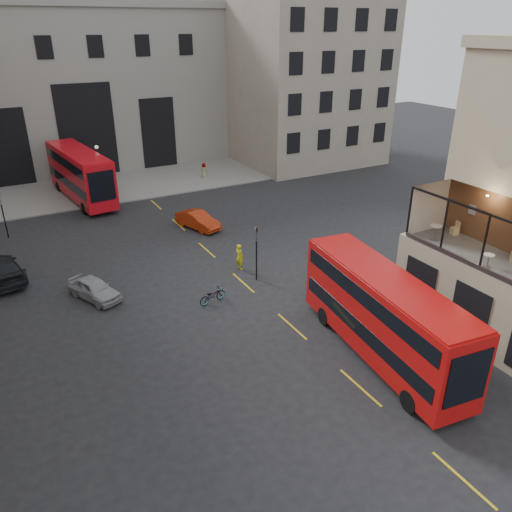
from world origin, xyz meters
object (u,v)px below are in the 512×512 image
street_lamp_b (100,176)px  cafe_table_mid (488,259)px  cyclist (239,257)px  car_c (2,269)px  traffic_light_near (256,247)px  pedestrian_d (204,171)px  car_a (94,289)px  pedestrian_b (114,199)px  traffic_light_far (2,209)px  bus_near (383,313)px  car_b (198,220)px  pedestrian_c (114,182)px  cafe_chair_d (455,230)px  cafe_table_far (435,230)px  bus_far (80,172)px  bicycle (212,295)px

street_lamp_b → cafe_table_mid: 36.01m
cyclist → car_c: bearing=51.8°
traffic_light_near → pedestrian_d: bearing=74.6°
car_a → pedestrian_d: size_ratio=2.32×
pedestrian_b → traffic_light_far: bearing=160.0°
street_lamp_b → car_c: 17.10m
traffic_light_far → bus_near: size_ratio=0.33×
car_a → car_b: 12.93m
traffic_light_far → pedestrian_d: traffic_light_far is taller
pedestrian_c → street_lamp_b: bearing=15.7°
pedestrian_c → cafe_table_mid: (9.77, -36.80, 4.28)m
traffic_light_near → street_lamp_b: 22.56m
cafe_table_mid → pedestrian_b: bearing=109.8°
cafe_table_mid → cafe_chair_d: 4.23m
bus_near → car_c: size_ratio=2.12×
traffic_light_far → cyclist: size_ratio=2.03×
pedestrian_d → cafe_table_far: size_ratio=2.03×
traffic_light_far → cafe_table_mid: size_ratio=5.69×
pedestrian_c → cyclist: bearing=55.7°
traffic_light_near → pedestrian_c: size_ratio=2.50×
pedestrian_d → cafe_chair_d: size_ratio=2.15×
traffic_light_near → cyclist: (-0.25, 1.99, -1.49)m
cyclist → bus_near: bearing=172.7°
bus_far → car_a: bearing=-99.5°
traffic_light_far → car_b: traffic_light_far is taller
bus_far → pedestrian_c: bearing=28.6°
cafe_chair_d → traffic_light_far: bearing=132.8°
pedestrian_b → car_a: bearing=-146.3°
bicycle → cyclist: size_ratio=0.99×
bus_near → car_a: size_ratio=2.94×
traffic_light_far → pedestrian_c: size_ratio=2.50×
pedestrian_c → pedestrian_d: bearing=134.5°
bus_near → cyclist: size_ratio=6.19×
bus_far → pedestrian_d: size_ratio=7.28×
car_b → cafe_table_far: (6.70, -18.77, 4.44)m
pedestrian_b → pedestrian_d: bearing=-13.5°
pedestrian_b → cafe_table_mid: size_ratio=2.67×
traffic_light_far → pedestrian_c: 14.01m
pedestrian_c → bicycle: bearing=46.9°
pedestrian_d → pedestrian_c: bearing=42.0°
bus_far → cyclist: (6.41, -20.93, -1.78)m
pedestrian_d → cafe_chair_d: (1.83, -32.39, 3.99)m
cyclist → pedestrian_c: 22.99m
bicycle → pedestrian_d: 27.56m
bus_near → car_b: bearing=93.5°
bicycle → pedestrian_b: pedestrian_b is taller
street_lamp_b → bicycle: bearing=-87.1°
bus_far → pedestrian_c: size_ratio=8.13×
bus_near → cafe_table_far: 6.39m
traffic_light_near → pedestrian_c: 25.05m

